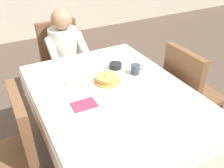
{
  "coord_description": "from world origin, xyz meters",
  "views": [
    {
      "loc": [
        -0.71,
        -1.29,
        1.75
      ],
      "look_at": [
        0.0,
        0.04,
        0.79
      ],
      "focal_mm": 38.59,
      "sensor_mm": 36.0,
      "label": 1
    }
  ],
  "objects": [
    {
      "name": "dining_table_main",
      "position": [
        0.0,
        0.0,
        0.65
      ],
      "size": [
        1.12,
        1.52,
        0.74
      ],
      "color": "silver",
      "rests_on": "ground"
    },
    {
      "name": "fork_left_of_plate",
      "position": [
        -0.18,
        0.12,
        0.74
      ],
      "size": [
        0.03,
        0.18,
        0.0
      ],
      "primitive_type": "cube",
      "rotation": [
        0.0,
        0.0,
        1.67
      ],
      "color": "silver",
      "rests_on": "dining_table_main"
    },
    {
      "name": "knife_right_of_plate",
      "position": [
        0.2,
        0.12,
        0.74
      ],
      "size": [
        0.02,
        0.2,
        0.0
      ],
      "primitive_type": "cube",
      "rotation": [
        0.0,
        0.0,
        1.53
      ],
      "color": "silver",
      "rests_on": "dining_table_main"
    },
    {
      "name": "chair_diner",
      "position": [
        -0.04,
        1.17,
        0.53
      ],
      "size": [
        0.44,
        0.45,
        0.93
      ],
      "rotation": [
        0.0,
        0.0,
        3.14
      ],
      "color": "brown",
      "rests_on": "ground"
    },
    {
      "name": "napkin_folded",
      "position": [
        -0.26,
        -0.04,
        0.74
      ],
      "size": [
        0.17,
        0.12,
        0.01
      ],
      "primitive_type": "cube",
      "rotation": [
        0.0,
        0.0,
        -0.03
      ],
      "color": "#8C2D4C",
      "rests_on": "dining_table_main"
    },
    {
      "name": "cup_coffee",
      "position": [
        0.29,
        0.16,
        0.78
      ],
      "size": [
        0.11,
        0.08,
        0.08
      ],
      "color": "#333D4C",
      "rests_on": "dining_table_main"
    },
    {
      "name": "breakfast_stack",
      "position": [
        0.01,
        0.13,
        0.78
      ],
      "size": [
        0.2,
        0.2,
        0.07
      ],
      "color": "tan",
      "rests_on": "plate_breakfast"
    },
    {
      "name": "syrup_pitcher",
      "position": [
        -0.26,
        0.24,
        0.78
      ],
      "size": [
        0.08,
        0.08,
        0.07
      ],
      "color": "silver",
      "rests_on": "dining_table_main"
    },
    {
      "name": "spoon_near_edge",
      "position": [
        -0.02,
        -0.18,
        0.74
      ],
      "size": [
        0.15,
        0.04,
        0.0
      ],
      "primitive_type": "cube",
      "rotation": [
        0.0,
        0.0,
        0.15
      ],
      "color": "silver",
      "rests_on": "dining_table_main"
    },
    {
      "name": "chair_left_side",
      "position": [
        -0.77,
        0.0,
        0.53
      ],
      "size": [
        0.45,
        0.44,
        0.93
      ],
      "rotation": [
        0.0,
        0.0,
        1.57
      ],
      "color": "brown",
      "rests_on": "ground"
    },
    {
      "name": "plate_breakfast",
      "position": [
        0.01,
        0.14,
        0.75
      ],
      "size": [
        0.28,
        0.28,
        0.02
      ],
      "primitive_type": "cylinder",
      "color": "white",
      "rests_on": "dining_table_main"
    },
    {
      "name": "ground_plane",
      "position": [
        0.0,
        0.0,
        0.0
      ],
      "size": [
        14.0,
        14.0,
        0.0
      ],
      "primitive_type": "plane",
      "color": "brown"
    },
    {
      "name": "bowl_butter",
      "position": [
        0.19,
        0.33,
        0.76
      ],
      "size": [
        0.11,
        0.11,
        0.04
      ],
      "primitive_type": "cylinder",
      "color": "black",
      "rests_on": "dining_table_main"
    },
    {
      "name": "chair_right_side",
      "position": [
        0.77,
        0.0,
        0.53
      ],
      "size": [
        0.45,
        0.44,
        0.93
      ],
      "rotation": [
        0.0,
        0.0,
        -1.57
      ],
      "color": "brown",
      "rests_on": "ground"
    },
    {
      "name": "diner_person",
      "position": [
        -0.04,
        1.01,
        0.67
      ],
      "size": [
        0.4,
        0.43,
        1.12
      ],
      "rotation": [
        0.0,
        0.0,
        3.14
      ],
      "color": "silver",
      "rests_on": "ground"
    }
  ]
}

